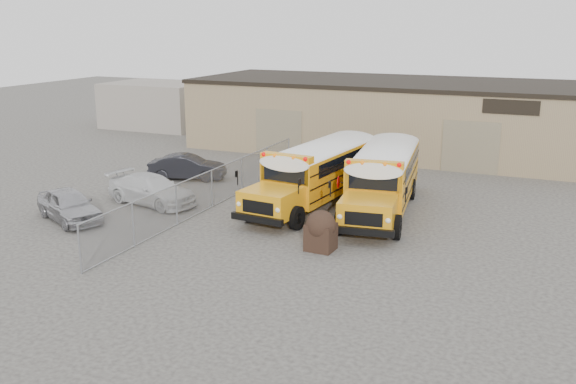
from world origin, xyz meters
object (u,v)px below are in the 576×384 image
at_px(car_silver, 69,205).
at_px(car_white, 152,190).
at_px(tarp_bundle, 321,230).
at_px(car_dark, 187,167).
at_px(school_bus_left, 366,147).
at_px(school_bus_right, 398,149).

height_order(car_silver, car_white, car_silver).
distance_m(tarp_bundle, car_dark, 13.23).
relative_size(school_bus_left, car_dark, 2.45).
height_order(school_bus_left, tarp_bundle, school_bus_left).
bearing_deg(school_bus_left, car_dark, -153.21).
xyz_separation_m(school_bus_left, school_bus_right, (1.76, 0.17, 0.00)).
bearing_deg(school_bus_right, car_white, -134.91).
distance_m(school_bus_left, tarp_bundle, 12.34).
distance_m(car_silver, car_dark, 8.61).
relative_size(school_bus_right, car_silver, 2.48).
distance_m(school_bus_right, car_dark, 11.62).
bearing_deg(car_dark, school_bus_right, -84.06).
relative_size(car_white, car_dark, 1.15).
bearing_deg(car_white, car_silver, 166.54).
height_order(school_bus_left, car_dark, school_bus_left).
distance_m(school_bus_left, car_dark, 9.96).
bearing_deg(tarp_bundle, school_bus_right, 90.73).
bearing_deg(car_silver, car_dark, 22.06).
relative_size(school_bus_right, car_dark, 2.47).
xyz_separation_m(school_bus_right, car_white, (-9.51, -9.54, -1.00)).
relative_size(tarp_bundle, car_dark, 0.38).
xyz_separation_m(school_bus_left, car_white, (-7.75, -9.37, -1.00)).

